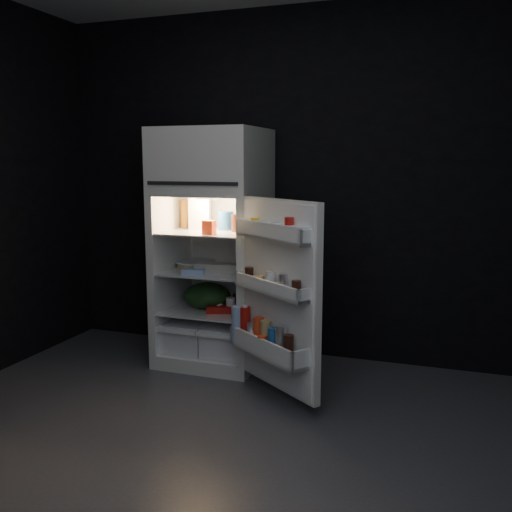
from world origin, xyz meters
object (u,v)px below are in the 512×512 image
at_px(refrigerator, 214,239).
at_px(egg_carton, 218,268).
at_px(yogurt_tray, 226,308).
at_px(milk_jug, 200,213).
at_px(fridge_door, 275,298).

height_order(refrigerator, egg_carton, refrigerator).
relative_size(egg_carton, yogurt_tray, 1.15).
height_order(egg_carton, yogurt_tray, egg_carton).
bearing_deg(egg_carton, milk_jug, 136.37).
relative_size(refrigerator, yogurt_tray, 6.37).
distance_m(refrigerator, egg_carton, 0.26).
bearing_deg(refrigerator, milk_jug, 166.50).
height_order(fridge_door, milk_jug, fridge_door).
relative_size(fridge_door, yogurt_tray, 4.37).
distance_m(milk_jug, yogurt_tray, 0.76).
distance_m(fridge_door, milk_jug, 1.12).
distance_m(fridge_door, egg_carton, 0.75).
distance_m(refrigerator, milk_jug, 0.23).
xyz_separation_m(fridge_door, milk_jug, (-0.80, 0.63, 0.46)).
bearing_deg(egg_carton, fridge_door, -42.67).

